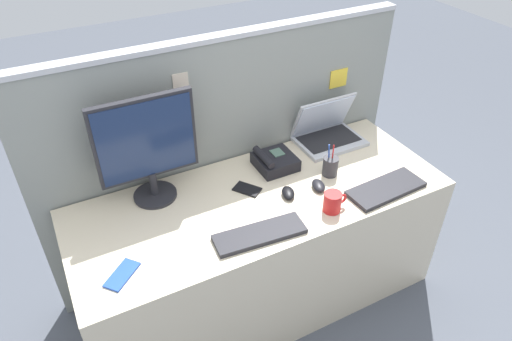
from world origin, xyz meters
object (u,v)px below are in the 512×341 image
Objects in this scene: desk_phone at (274,161)px; keyboard_main at (260,234)px; computer_mouse_left_hand at (288,193)px; pen_cup at (330,166)px; desktop_monitor at (147,145)px; cell_phone_black_slab at (247,189)px; laptop at (327,130)px; cell_phone_blue_case at (122,275)px; coffee_mug at (333,202)px; keyboard_spare at (386,189)px; computer_mouse_right_hand at (318,186)px.

keyboard_main is (-0.30, -0.41, -0.03)m from desk_phone.
pen_cup is at bearing 30.35° from computer_mouse_left_hand.
desktop_monitor reaches higher than cell_phone_black_slab.
pen_cup is (-0.17, -0.28, -0.01)m from laptop.
keyboard_main reaches higher than cell_phone_blue_case.
desktop_monitor is 4.30× the size of coffee_mug.
laptop is 0.55m from computer_mouse_left_hand.
pen_cup reaches higher than keyboard_spare.
cell_phone_blue_case is (-0.99, -0.11, -0.01)m from computer_mouse_right_hand.
laptop is 0.60m from coffee_mug.
laptop is at bearing 13.65° from desk_phone.
desktop_monitor is at bearing -178.17° from laptop.
laptop is 0.92× the size of keyboard_spare.
keyboard_spare is 3.06× the size of cell_phone_black_slab.
keyboard_main is 4.01× the size of computer_mouse_right_hand.
computer_mouse_left_hand reaches higher than keyboard_spare.
coffee_mug is (0.07, -0.42, 0.01)m from desk_phone.
keyboard_spare is at bearing -90.18° from laptop.
computer_mouse_right_hand is (-0.28, 0.17, 0.01)m from keyboard_spare.
laptop reaches higher than keyboard_spare.
computer_mouse_right_hand is (-0.28, -0.35, -0.05)m from laptop.
cell_phone_black_slab is at bearing 78.22° from keyboard_main.
coffee_mug is at bearing 45.55° from cell_phone_blue_case.
computer_mouse_right_hand is 0.35m from cell_phone_black_slab.
desktop_monitor reaches higher than computer_mouse_right_hand.
laptop is at bearing 58.91° from pen_cup.
computer_mouse_right_hand is 0.55× the size of pen_cup.
cell_phone_black_slab is (-0.21, -0.11, -0.03)m from desk_phone.
keyboard_spare is 0.32m from coffee_mug.
computer_mouse_left_hand is 0.55× the size of pen_cup.
computer_mouse_left_hand reaches higher than cell_phone_blue_case.
desk_phone is at bearing 129.26° from keyboard_spare.
laptop is 2.31× the size of cell_phone_blue_case.
keyboard_spare is 2.16× the size of pen_cup.
keyboard_main is 0.38m from coffee_mug.
laptop is 0.40m from desk_phone.
pen_cup is at bearing 28.81° from keyboard_main.
coffee_mug is (0.69, -0.48, -0.24)m from desktop_monitor.
desktop_monitor is 4.03× the size of cell_phone_black_slab.
pen_cup is at bearing -16.41° from desktop_monitor.
computer_mouse_left_hand reaches higher than cell_phone_black_slab.
cell_phone_black_slab is (-0.60, -0.20, -0.06)m from laptop.
computer_mouse_right_hand is 0.78× the size of cell_phone_black_slab.
keyboard_spare is 3.91× the size of computer_mouse_right_hand.
laptop reaches higher than cell_phone_black_slab.
laptop reaches higher than computer_mouse_right_hand.
coffee_mug is (0.37, -0.00, 0.04)m from keyboard_main.
computer_mouse_left_hand is (-0.44, -0.33, -0.05)m from laptop.
computer_mouse_right_hand reaches higher than cell_phone_blue_case.
keyboard_main is 0.57m from pen_cup.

